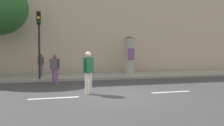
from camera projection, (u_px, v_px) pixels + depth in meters
ground_plane at (117, 95)px, 8.24m from camera, size 80.00×80.00×0.00m
sidewalk_curb at (89, 76)px, 14.99m from camera, size 36.00×4.00×0.15m
lane_markings at (117, 95)px, 8.24m from camera, size 25.80×0.16×0.01m
building_backdrop at (81, 17)px, 19.63m from camera, size 36.00×5.00×10.26m
traffic_light at (39, 34)px, 12.33m from camera, size 0.24×0.45×3.98m
poster_column at (129, 54)px, 16.51m from camera, size 0.93×0.93×2.94m
pedestrian_tallest at (88, 69)px, 8.42m from camera, size 0.48×0.42×1.71m
pedestrian_with_bag at (55, 67)px, 11.18m from camera, size 0.53×0.51×1.61m
pedestrian_in_dark_shirt at (41, 63)px, 14.10m from camera, size 0.44×0.48×1.52m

